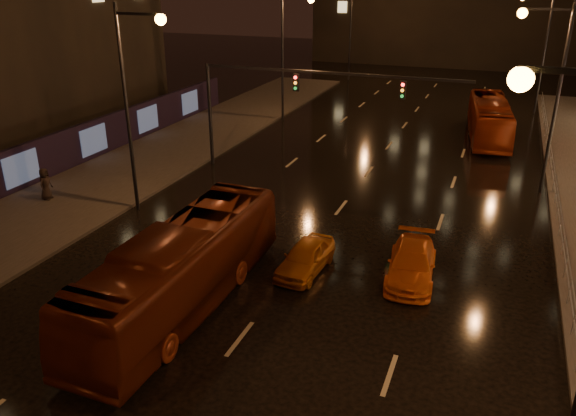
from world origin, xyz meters
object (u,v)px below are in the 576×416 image
at_px(bus_red, 182,268).
at_px(taxi_far, 412,263).
at_px(taxi_near, 306,257).
at_px(pedestrian_c, 45,184).
at_px(bus_curb, 489,119).

height_order(bus_red, taxi_far, bus_red).
xyz_separation_m(taxi_near, pedestrian_c, (-15.17, 2.13, 0.37)).
bearing_deg(pedestrian_c, bus_red, -126.54).
relative_size(taxi_near, pedestrian_c, 2.17).
bearing_deg(taxi_near, pedestrian_c, 175.87).
bearing_deg(bus_red, pedestrian_c, 153.33).
bearing_deg(bus_red, taxi_far, 34.57).
distance_m(taxi_far, pedestrian_c, 19.28).
bearing_deg(bus_curb, taxi_near, -110.50).
relative_size(bus_red, taxi_far, 2.51).
height_order(bus_red, bus_curb, bus_red).
xyz_separation_m(bus_curb, pedestrian_c, (-20.92, -21.10, -0.45)).
distance_m(bus_red, pedestrian_c, 13.42).
distance_m(bus_red, taxi_far, 8.87).
height_order(taxi_near, pedestrian_c, pedestrian_c).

